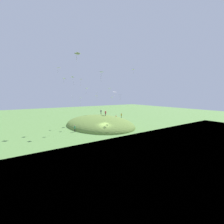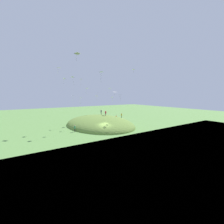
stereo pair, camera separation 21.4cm
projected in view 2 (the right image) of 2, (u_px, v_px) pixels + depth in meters
name	position (u px, v px, depth m)	size (l,w,h in m)	color
ground_plane	(105.00, 132.00, 37.13)	(160.00, 160.00, 0.00)	#619046
grass_hill	(99.00, 125.00, 46.16)	(25.35, 18.76, 5.75)	olive
dirt_path	(98.00, 117.00, 62.10)	(12.41, 1.21, 0.04)	brown
person_watching_kites	(106.00, 113.00, 46.11)	(0.63, 0.63, 1.58)	brown
person_on_hilltop	(116.00, 117.00, 54.13)	(0.48, 0.48, 1.85)	#243346
person_with_child	(75.00, 128.00, 37.49)	(0.50, 0.50, 1.73)	#323228
person_walking_path	(101.00, 111.00, 50.90)	(0.57, 0.57, 1.70)	#393B2A
person_near_shore	(122.00, 115.00, 48.52)	(0.56, 0.56, 1.61)	#303B29
kite_0	(101.00, 73.00, 30.32)	(0.95, 0.69, 2.05)	white
kite_1	(97.00, 96.00, 52.95)	(1.02, 0.82, 1.54)	white
kite_2	(64.00, 79.00, 39.52)	(0.89, 0.79, 1.84)	white
kite_3	(133.00, 70.00, 44.20)	(0.80, 0.71, 1.20)	silver
kite_4	(112.00, 98.00, 49.18)	(0.67, 0.88, 1.68)	white
kite_5	(109.00, 89.00, 56.30)	(1.22, 0.92, 1.73)	white
kite_6	(120.00, 95.00, 39.74)	(0.90, 0.75, 1.51)	silver
kite_7	(77.00, 54.00, 27.33)	(1.22, 1.32, 1.50)	silver
kite_8	(87.00, 88.00, 48.19)	(1.09, 1.19, 1.99)	white
kite_9	(97.00, 93.00, 54.79)	(0.87, 0.76, 1.60)	silver
kite_10	(81.00, 80.00, 39.33)	(0.65, 0.77, 1.90)	white
kite_11	(81.00, 99.00, 41.81)	(0.55, 0.71, 2.00)	white
kite_12	(115.00, 92.00, 50.91)	(1.02, 1.28, 1.61)	white
kite_13	(72.00, 96.00, 43.53)	(0.74, 0.57, 2.11)	white
kite_14	(73.00, 78.00, 36.47)	(0.91, 0.78, 1.99)	white
kite_15	(59.00, 68.00, 37.98)	(1.18, 1.19, 1.43)	silver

